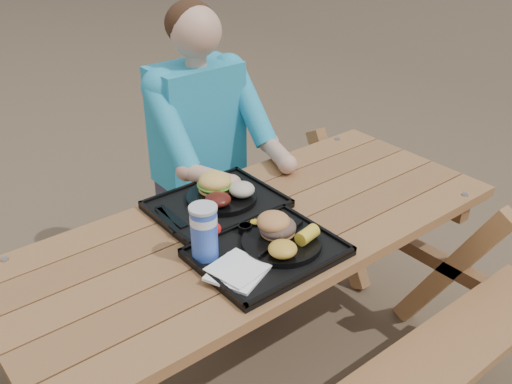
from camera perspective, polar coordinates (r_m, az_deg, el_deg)
ground at (r=2.47m, az=0.00°, el=-18.14°), size 60.00×60.00×0.00m
picnic_table at (r=2.21m, az=0.00°, el=-11.52°), size 1.80×1.49×0.75m
tray_near at (r=1.83m, az=1.15°, el=-6.14°), size 0.45×0.35×0.02m
tray_far at (r=2.08m, az=-3.94°, el=-1.35°), size 0.45×0.35×0.02m
plate_near at (r=1.84m, az=2.57°, el=-5.07°), size 0.26×0.26×0.02m
plate_far at (r=2.09m, az=-3.45°, el=-0.51°), size 0.26×0.26×0.02m
napkin_stack at (r=1.72m, az=-1.92°, el=-8.00°), size 0.20×0.20×0.02m
soda_cup at (r=1.76m, az=-5.20°, el=-4.14°), size 0.08×0.08×0.17m
condiment_bbq at (r=1.90m, az=-1.09°, el=-3.67°), size 0.05×0.05×0.03m
condiment_mustard at (r=1.92m, az=-0.05°, el=-3.30°), size 0.04×0.04×0.03m
sandwich at (r=1.83m, az=2.20°, el=-2.61°), size 0.12×0.12×0.12m
mac_cheese at (r=1.75m, az=2.68°, el=-5.72°), size 0.09×0.09×0.05m
corn_cob at (r=1.82m, az=5.16°, el=-4.29°), size 0.09×0.09×0.05m
cutlery_far at (r=2.01m, az=-8.46°, el=-2.43°), size 0.03×0.18×0.01m
burger at (r=2.09m, az=-4.17°, el=1.47°), size 0.12×0.12×0.11m
baked_beans at (r=2.02m, az=-3.82°, el=-0.76°), size 0.09×0.09×0.04m
potato_salad at (r=2.07m, az=-1.42°, el=0.26°), size 0.09×0.09×0.05m
diner at (r=2.59m, az=-5.45°, el=2.07°), size 0.48×0.84×1.28m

